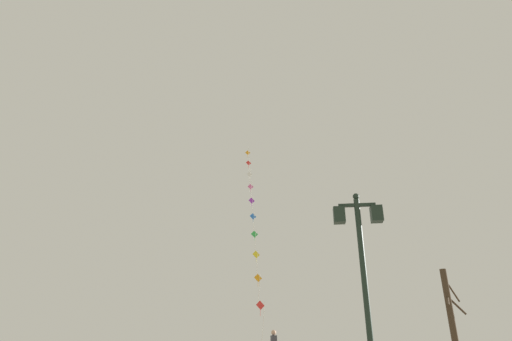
{
  "coord_description": "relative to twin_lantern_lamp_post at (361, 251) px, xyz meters",
  "views": [
    {
      "loc": [
        0.72,
        -2.03,
        1.3
      ],
      "look_at": [
        -1.43,
        16.05,
        8.93
      ],
      "focal_mm": 28.39,
      "sensor_mm": 36.0,
      "label": 1
    }
  ],
  "objects": [
    {
      "name": "kite_train",
      "position": [
        -4.91,
        17.95,
        6.22
      ],
      "size": [
        3.1,
        13.61,
        17.84
      ],
      "color": "brown",
      "rests_on": "ground_plane"
    },
    {
      "name": "bare_tree",
      "position": [
        4.72,
        9.15,
        -1.12
      ],
      "size": [
        1.12,
        1.41,
        4.2
      ],
      "color": "#423323",
      "rests_on": "ground_plane"
    },
    {
      "name": "twin_lantern_lamp_post",
      "position": [
        0.0,
        0.0,
        0.0
      ],
      "size": [
        1.19,
        0.28,
        4.74
      ],
      "color": "#1E2D23",
      "rests_on": "ground_plane"
    }
  ]
}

